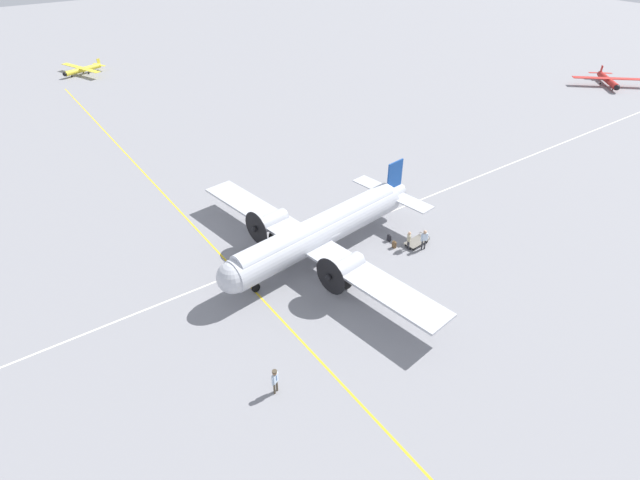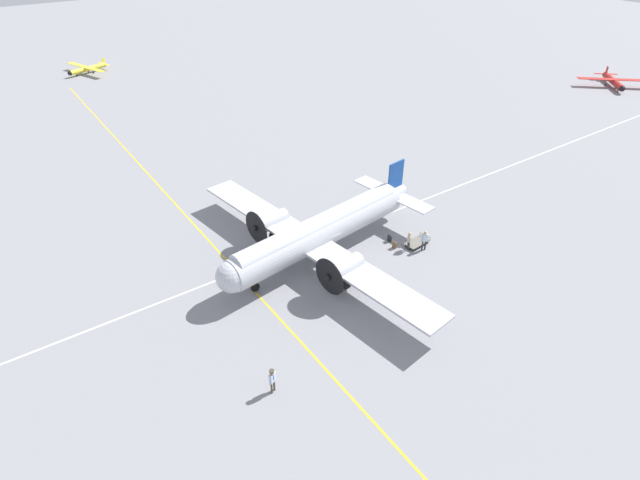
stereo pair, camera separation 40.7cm
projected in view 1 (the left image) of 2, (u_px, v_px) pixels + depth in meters
ground_plane at (320, 256)px, 41.33m from camera, size 300.00×300.00×0.00m
apron_line_eastwest at (250, 286)px, 38.14m from camera, size 120.00×0.16×0.01m
apron_line_northsouth at (307, 245)px, 42.65m from camera, size 0.16×120.00×0.01m
airliner_main at (316, 233)px, 39.71m from camera, size 25.99×19.72×5.67m
crew_foreground at (275, 379)px, 29.22m from camera, size 0.40×0.58×1.83m
passenger_boarding at (424, 238)px, 41.54m from camera, size 0.35×0.61×1.88m
ramp_agent at (409, 239)px, 41.64m from camera, size 0.54×0.33×1.71m
suitcase_near_door at (389, 238)px, 43.06m from camera, size 0.36×0.17×0.65m
suitcase_upright_spare at (394, 245)px, 42.21m from camera, size 0.35×0.20×0.63m
baggage_cart at (417, 241)px, 42.65m from camera, size 1.34×2.29×0.56m
light_aircraft_distant at (82, 70)px, 84.87m from camera, size 9.54×7.33×1.90m
light_aircraft_taxiing at (609, 80)px, 79.46m from camera, size 8.71×9.11×2.14m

